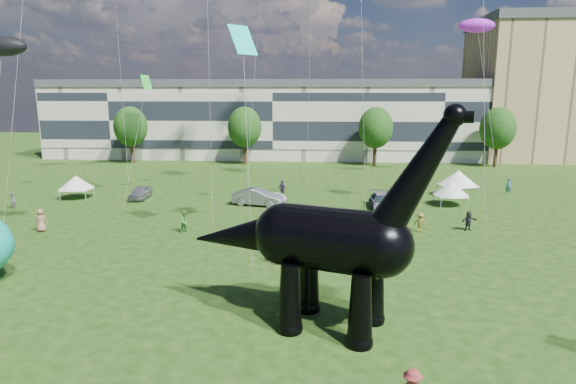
{
  "coord_description": "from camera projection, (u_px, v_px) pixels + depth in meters",
  "views": [
    {
      "loc": [
        -0.27,
        -20.81,
        10.97
      ],
      "look_at": [
        -2.24,
        8.0,
        5.0
      ],
      "focal_mm": 30.0,
      "sensor_mm": 36.0,
      "label": 1
    }
  ],
  "objects": [
    {
      "name": "car_silver",
      "position": [
        141.0,
        192.0,
        50.58
      ],
      "size": [
        1.78,
        4.11,
        1.38
      ],
      "primitive_type": "imported",
      "rotation": [
        0.0,
        0.0,
        0.04
      ],
      "color": "#B7B7BC",
      "rests_on": "ground"
    },
    {
      "name": "gazebo_left",
      "position": [
        76.0,
        182.0,
        50.61
      ],
      "size": [
        3.94,
        3.94,
        2.45
      ],
      "rotation": [
        0.0,
        0.0,
        0.13
      ],
      "color": "silver",
      "rests_on": "ground"
    },
    {
      "name": "ground",
      "position": [
        324.0,
        331.0,
        22.53
      ],
      "size": [
        220.0,
        220.0,
        0.0
      ],
      "primitive_type": "plane",
      "color": "#16330C",
      "rests_on": "ground"
    },
    {
      "name": "car_dark",
      "position": [
        382.0,
        202.0,
        45.86
      ],
      "size": [
        2.25,
        5.2,
        1.49
      ],
      "primitive_type": "imported",
      "rotation": [
        0.0,
        0.0,
        0.03
      ],
      "color": "#595960",
      "rests_on": "ground"
    },
    {
      "name": "dinosaur_sculpture",
      "position": [
        321.0,
        242.0,
        22.4
      ],
      "size": [
        13.24,
        6.27,
        10.97
      ],
      "rotation": [
        0.0,
        0.0,
        -0.33
      ],
      "color": "black",
      "rests_on": "ground"
    },
    {
      "name": "tree_far_right",
      "position": [
        498.0,
        125.0,
        71.32
      ],
      "size": [
        5.2,
        5.2,
        9.44
      ],
      "color": "#382314",
      "rests_on": "ground"
    },
    {
      "name": "gazebo_near",
      "position": [
        451.0,
        189.0,
        47.5
      ],
      "size": [
        3.52,
        3.52,
        2.4
      ],
      "rotation": [
        0.0,
        0.0,
        0.03
      ],
      "color": "silver",
      "rests_on": "ground"
    },
    {
      "name": "gazebo_far",
      "position": [
        458.0,
        178.0,
        51.78
      ],
      "size": [
        5.32,
        5.32,
        2.81
      ],
      "rotation": [
        0.0,
        0.0,
        0.42
      ],
      "color": "white",
      "rests_on": "ground"
    },
    {
      "name": "tree_mid_left",
      "position": [
        245.0,
        124.0,
        73.84
      ],
      "size": [
        5.2,
        5.2,
        9.44
      ],
      "color": "#382314",
      "rests_on": "ground"
    },
    {
      "name": "terrace_row",
      "position": [
        276.0,
        122.0,
        82.43
      ],
      "size": [
        78.0,
        11.0,
        12.0
      ],
      "primitive_type": "cube",
      "color": "beige",
      "rests_on": "ground"
    },
    {
      "name": "tree_far_left",
      "position": [
        130.0,
        123.0,
        75.04
      ],
      "size": [
        5.2,
        5.2,
        9.44
      ],
      "color": "#382314",
      "rests_on": "ground"
    },
    {
      "name": "apartment_block",
      "position": [
        560.0,
        93.0,
        81.16
      ],
      "size": [
        28.0,
        18.0,
        22.0
      ],
      "primitive_type": "cube",
      "color": "tan",
      "rests_on": "ground"
    },
    {
      "name": "tree_mid_right",
      "position": [
        376.0,
        124.0,
        72.51
      ],
      "size": [
        5.2,
        5.2,
        9.44
      ],
      "color": "#382314",
      "rests_on": "ground"
    },
    {
      "name": "visitors",
      "position": [
        287.0,
        228.0,
        36.51
      ],
      "size": [
        51.1,
        39.32,
        1.87
      ],
      "color": "#448B37",
      "rests_on": "ground"
    },
    {
      "name": "car_grey",
      "position": [
        258.0,
        197.0,
        47.59
      ],
      "size": [
        5.31,
        2.81,
        1.66
      ],
      "primitive_type": "imported",
      "rotation": [
        0.0,
        0.0,
        1.35
      ],
      "color": "gray",
      "rests_on": "ground"
    },
    {
      "name": "kites",
      "position": [
        185.0,
        16.0,
        43.68
      ],
      "size": [
        56.09,
        49.28,
        29.52
      ],
      "color": "red",
      "rests_on": "ground"
    },
    {
      "name": "car_white",
      "position": [
        262.0,
        196.0,
        48.6
      ],
      "size": [
        5.41,
        2.99,
        1.43
      ],
      "primitive_type": "imported",
      "rotation": [
        0.0,
        0.0,
        1.45
      ],
      "color": "white",
      "rests_on": "ground"
    }
  ]
}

